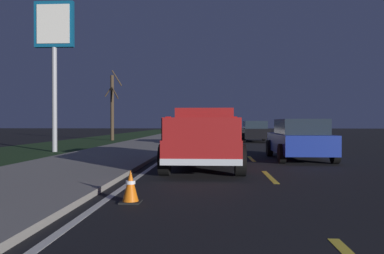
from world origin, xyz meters
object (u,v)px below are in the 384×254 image
traffic_cone_near (131,187)px  gas_price_sign (54,39)px  sedan_white (211,133)px  street_light_near (2,21)px  sedan_silver (213,129)px  bare_tree_far (112,106)px  sedan_black (254,131)px  pickup_truck (204,138)px  sedan_blue (299,139)px

traffic_cone_near → gas_price_sign: bearing=27.8°
sedan_white → street_light_near: bearing=154.6°
sedan_silver → gas_price_sign: 23.29m
bare_tree_far → traffic_cone_near: size_ratio=9.66×
sedan_black → bare_tree_far: (1.57, 11.13, 1.96)m
pickup_truck → sedan_white: (11.83, -0.14, -0.13)m
sedan_blue → bare_tree_far: bare_tree_far is taller
pickup_truck → sedan_silver: bearing=-0.3°
sedan_silver → bare_tree_far: size_ratio=0.79×
sedan_white → street_light_near: (-12.92, 6.14, 3.65)m
gas_price_sign → sedan_white: bearing=-52.7°
sedan_white → sedan_black: (5.26, -3.16, 0.00)m
pickup_truck → gas_price_sign: size_ratio=0.75×
sedan_white → sedan_black: same height
sedan_black → sedan_silver: bearing=16.7°
gas_price_sign → sedan_blue: bearing=-107.7°
sedan_silver → sedan_black: (-10.54, -3.16, 0.00)m
sedan_silver → bare_tree_far: (-8.98, 7.97, 1.96)m
sedan_blue → sedan_silver: 25.24m
sedan_black → bare_tree_far: 11.41m
sedan_blue → traffic_cone_near: (-8.33, 4.68, -0.50)m
bare_tree_far → traffic_cone_near: 25.38m
traffic_cone_near → sedan_silver: bearing=-2.2°
sedan_white → bare_tree_far: 10.68m
sedan_blue → sedan_white: 9.81m
sedan_blue → bare_tree_far: bearing=35.3°
sedan_silver → sedan_white: size_ratio=1.00×
gas_price_sign → sedan_black: bearing=-44.2°
pickup_truck → sedan_blue: bearing=-53.4°
sedan_black → traffic_cone_near: (-22.80, 4.45, -0.50)m
bare_tree_far → traffic_cone_near: bearing=-164.7°
pickup_truck → sedan_silver: 27.64m
sedan_black → traffic_cone_near: size_ratio=7.62×
gas_price_sign → traffic_cone_near: size_ratio=12.47×
sedan_blue → sedan_white: bearing=20.2°
sedan_silver → traffic_cone_near: (-33.34, 1.29, -0.50)m
pickup_truck → street_light_near: 7.04m
sedan_silver → sedan_white: 15.80m
pickup_truck → street_light_near: (-1.09, 5.99, 3.52)m
gas_price_sign → bare_tree_far: (12.56, 0.45, -2.70)m
sedan_black → street_light_near: street_light_near is taller
sedan_white → traffic_cone_near: size_ratio=7.67×
pickup_truck → bare_tree_far: size_ratio=0.97×
pickup_truck → sedan_white: size_ratio=1.22×
pickup_truck → sedan_black: 17.41m
sedan_black → gas_price_sign: size_ratio=0.61×
bare_tree_far → sedan_blue: bearing=-144.7°
bare_tree_far → sedan_black: bearing=-98.0°
pickup_truck → traffic_cone_near: bearing=168.6°
sedan_silver → sedan_white: same height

